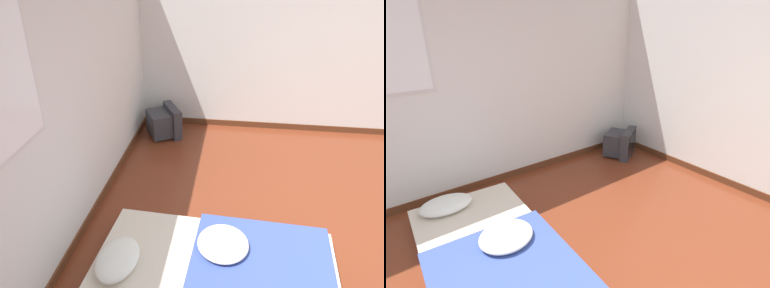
% 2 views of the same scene
% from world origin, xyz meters
% --- Properties ---
extents(wall_back, '(8.07, 0.08, 2.60)m').
position_xyz_m(wall_back, '(-0.01, 2.87, 1.29)').
color(wall_back, silver).
rests_on(wall_back, ground_plane).
extents(wall_right, '(0.08, 8.07, 2.60)m').
position_xyz_m(wall_right, '(2.86, 0.00, 1.29)').
color(wall_right, silver).
rests_on(wall_right, ground_plane).
extents(mattress_bed, '(1.18, 2.07, 0.30)m').
position_xyz_m(mattress_bed, '(-0.15, 1.49, 0.11)').
color(mattress_bed, beige).
rests_on(mattress_bed, ground_plane).
extents(crt_tv, '(0.61, 0.58, 0.43)m').
position_xyz_m(crt_tv, '(2.39, 2.44, 0.20)').
color(crt_tv, '#333338').
rests_on(crt_tv, ground_plane).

